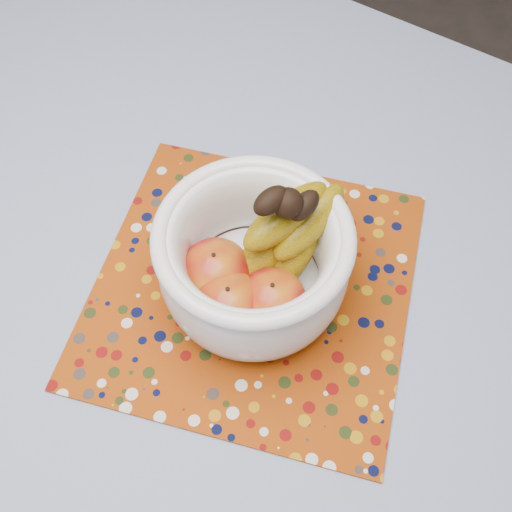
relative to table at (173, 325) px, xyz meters
name	(u,v)px	position (x,y,z in m)	size (l,w,h in m)	color
table	(173,325)	(0.00, 0.00, 0.00)	(1.20, 1.20, 0.75)	brown
tablecloth	(166,298)	(0.00, 0.00, 0.08)	(1.32, 1.32, 0.01)	slate
placemat	(253,286)	(0.09, 0.07, 0.09)	(0.40, 0.40, 0.00)	#8E3407
fruit_bowl	(260,258)	(0.10, 0.07, 0.17)	(0.23, 0.24, 0.20)	white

